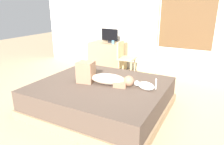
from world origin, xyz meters
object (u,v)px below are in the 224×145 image
tv_monitor (110,35)px  chair_by_desk (124,56)px  cat (145,86)px  bed (101,97)px  desk (108,56)px  person_lying (102,77)px  cup (113,42)px

tv_monitor → chair_by_desk: (0.56, -0.31, -0.41)m
tv_monitor → chair_by_desk: tv_monitor is taller
cat → tv_monitor: bearing=130.7°
bed → cat: bearing=7.9°
desk → chair_by_desk: 0.71m
person_lying → cup: 1.99m
person_lying → cup: cup is taller
cat → tv_monitor: size_ratio=0.74×
tv_monitor → desk: bearing=180.0°
bed → desk: size_ratio=2.31×
cup → bed: bearing=-68.0°
bed → tv_monitor: 2.31m
person_lying → tv_monitor: size_ratio=1.96×
cup → desk: bearing=148.6°
bed → person_lying: bearing=69.5°
person_lying → cat: person_lying is taller
cup → tv_monitor: bearing=140.2°
chair_by_desk → person_lying: bearing=-77.3°
person_lying → desk: bearing=116.9°
cat → cup: size_ratio=4.05×
desk → bed: bearing=-63.7°
cat → cup: bearing=129.8°
tv_monitor → bed: bearing=-65.2°
desk → cat: bearing=-48.2°
person_lying → cat: size_ratio=2.63×
cat → tv_monitor: 2.54m
cat → cup: 2.30m
bed → chair_by_desk: bearing=102.2°
person_lying → cup: bearing=112.6°
bed → tv_monitor: (-0.92, 2.00, 0.70)m
bed → person_lying: (0.01, 0.03, 0.35)m
bed → chair_by_desk: (-0.36, 1.69, 0.28)m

